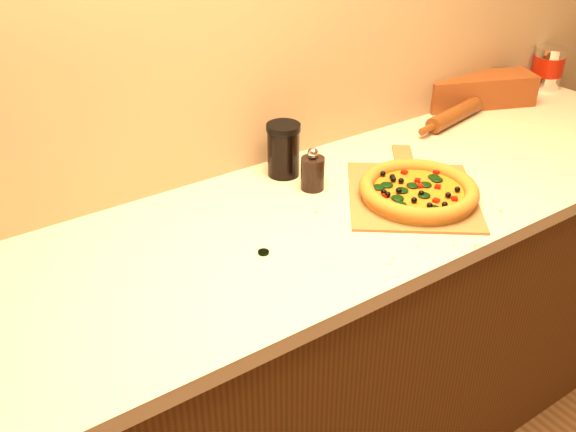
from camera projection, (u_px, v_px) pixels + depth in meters
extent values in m
plane|color=#9E8460|center=(216.00, 12.00, 1.59)|extent=(4.00, 0.00, 4.00)
cube|color=#41280E|center=(290.00, 363.00, 1.83)|extent=(2.80, 0.65, 0.86)
cube|color=beige|center=(290.00, 230.00, 1.60)|extent=(2.84, 0.68, 0.04)
cube|color=brown|center=(412.00, 195.00, 1.70)|extent=(0.49, 0.50, 0.01)
cube|color=brown|center=(403.00, 156.00, 1.91)|extent=(0.13, 0.15, 0.01)
cylinder|color=#BA852E|center=(418.00, 195.00, 1.68)|extent=(0.30, 0.30, 0.01)
cylinder|color=orange|center=(418.00, 191.00, 1.68)|extent=(0.25, 0.25, 0.01)
torus|color=brown|center=(419.00, 189.00, 1.68)|extent=(0.31, 0.31, 0.04)
ellipsoid|color=black|center=(424.00, 180.00, 1.72)|extent=(0.03, 0.03, 0.01)
sphere|color=black|center=(413.00, 194.00, 1.64)|extent=(0.02, 0.02, 0.02)
cube|color=#940E05|center=(437.00, 193.00, 1.65)|extent=(0.02, 0.02, 0.01)
cylinder|color=black|center=(263.00, 252.00, 1.47)|extent=(0.03, 0.03, 0.01)
cylinder|color=black|center=(313.00, 173.00, 1.72)|extent=(0.06, 0.06, 0.09)
sphere|color=silver|center=(313.00, 153.00, 1.69)|extent=(0.03, 0.03, 0.03)
cylinder|color=#51230D|center=(455.00, 115.00, 2.13)|extent=(0.28, 0.11, 0.05)
cylinder|color=#51230D|center=(480.00, 102.00, 2.23)|extent=(0.07, 0.04, 0.02)
cylinder|color=#51230D|center=(427.00, 129.00, 2.03)|extent=(0.07, 0.04, 0.02)
cylinder|color=silver|center=(548.00, 68.00, 2.40)|extent=(0.11, 0.11, 0.15)
cylinder|color=#991405|center=(548.00, 65.00, 2.39)|extent=(0.11, 0.11, 0.07)
cube|color=brown|center=(478.00, 90.00, 2.26)|extent=(0.41, 0.27, 0.11)
cylinder|color=black|center=(283.00, 153.00, 1.78)|extent=(0.09, 0.09, 0.13)
cylinder|color=black|center=(283.00, 127.00, 1.74)|extent=(0.09, 0.09, 0.02)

